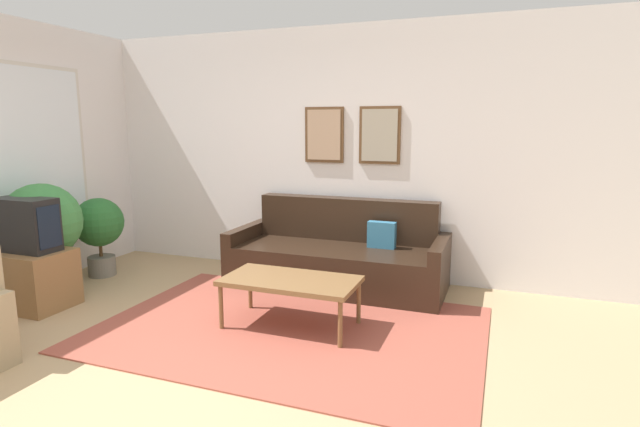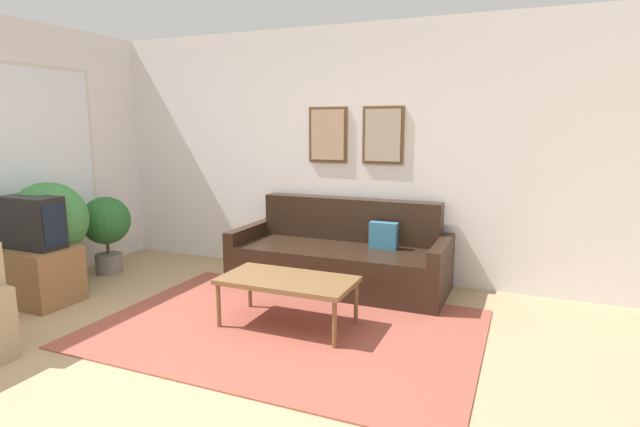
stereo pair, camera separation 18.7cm
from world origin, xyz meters
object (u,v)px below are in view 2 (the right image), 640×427
object	(u,v)px
couch	(341,258)
potted_plant_tall	(49,221)
coffee_table	(288,282)
tv	(32,222)

from	to	relation	value
couch	potted_plant_tall	distance (m)	2.92
coffee_table	potted_plant_tall	world-z (taller)	potted_plant_tall
coffee_table	tv	world-z (taller)	tv
potted_plant_tall	coffee_table	bearing A→B (deg)	2.40
couch	coffee_table	size ratio (longest dim) A/B	1.99
tv	potted_plant_tall	xyz separation A→B (m)	(-0.13, 0.28, -0.04)
couch	potted_plant_tall	bearing A→B (deg)	-153.66
couch	tv	distance (m)	2.96
coffee_table	couch	bearing A→B (deg)	88.59
coffee_table	tv	distance (m)	2.50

